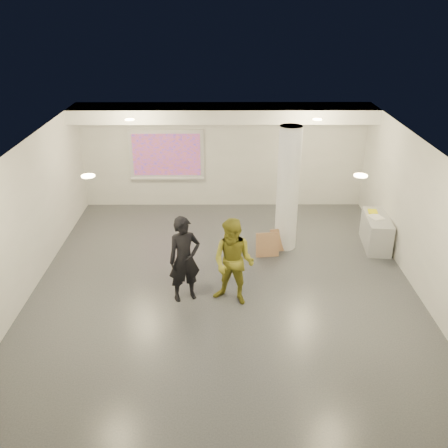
{
  "coord_description": "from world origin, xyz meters",
  "views": [
    {
      "loc": [
        -0.04,
        -9.13,
        5.63
      ],
      "look_at": [
        0.0,
        0.4,
        1.25
      ],
      "focal_mm": 40.0,
      "sensor_mm": 36.0,
      "label": 1
    }
  ],
  "objects_px": {
    "projection_screen": "(167,155)",
    "man": "(234,262)",
    "woman": "(184,259)",
    "credenza": "(376,232)",
    "column": "(288,189)"
  },
  "relations": [
    {
      "from": "projection_screen",
      "to": "man",
      "type": "distance_m",
      "value": 5.41
    },
    {
      "from": "woman",
      "to": "credenza",
      "type": "bearing_deg",
      "value": 5.53
    },
    {
      "from": "column",
      "to": "woman",
      "type": "bearing_deg",
      "value": -134.99
    },
    {
      "from": "projection_screen",
      "to": "woman",
      "type": "distance_m",
      "value": 5.05
    },
    {
      "from": "column",
      "to": "credenza",
      "type": "distance_m",
      "value": 2.48
    },
    {
      "from": "column",
      "to": "woman",
      "type": "distance_m",
      "value": 3.29
    },
    {
      "from": "projection_screen",
      "to": "woman",
      "type": "xyz_separation_m",
      "value": [
        0.82,
        -4.94,
        -0.63
      ]
    },
    {
      "from": "projection_screen",
      "to": "credenza",
      "type": "xyz_separation_m",
      "value": [
        5.32,
        -2.64,
        -1.14
      ]
    },
    {
      "from": "credenza",
      "to": "woman",
      "type": "distance_m",
      "value": 5.08
    },
    {
      "from": "projection_screen",
      "to": "credenza",
      "type": "height_order",
      "value": "projection_screen"
    },
    {
      "from": "projection_screen",
      "to": "man",
      "type": "xyz_separation_m",
      "value": [
        1.78,
        -5.07,
        -0.63
      ]
    },
    {
      "from": "man",
      "to": "woman",
      "type": "bearing_deg",
      "value": -164.44
    },
    {
      "from": "column",
      "to": "projection_screen",
      "type": "xyz_separation_m",
      "value": [
        -3.1,
        2.65,
        0.03
      ]
    },
    {
      "from": "column",
      "to": "projection_screen",
      "type": "bearing_deg",
      "value": 139.44
    },
    {
      "from": "column",
      "to": "man",
      "type": "distance_m",
      "value": 2.82
    }
  ]
}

